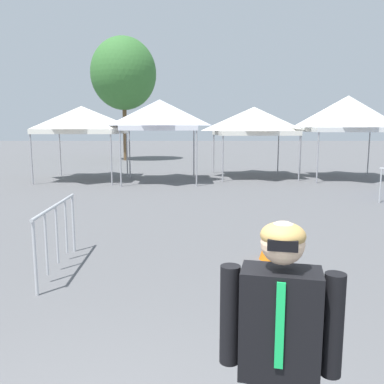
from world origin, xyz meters
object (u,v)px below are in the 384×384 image
Objects in this scene: canopy_tent_left_of_center at (347,114)px; traffic_cone_lot_center at (268,245)px; canopy_tent_behind_left at (159,115)px; crowd_barrier_mid_lot at (55,224)px; canopy_tent_far_left at (253,121)px; canopy_tent_far_right at (81,120)px; tree_behind_tents_center at (123,74)px; person_foreground at (278,355)px.

canopy_tent_left_of_center is 12.93m from traffic_cone_lot_center.
crowd_barrier_mid_lot is at bearing -94.24° from canopy_tent_behind_left.
canopy_tent_far_left is (4.17, 1.69, -0.22)m from canopy_tent_behind_left.
canopy_tent_behind_left is at bearing -172.75° from canopy_tent_left_of_center.
canopy_tent_behind_left is at bearing -10.62° from canopy_tent_far_right.
tree_behind_tents_center is 3.99× the size of crowd_barrier_mid_lot.
traffic_cone_lot_center is (0.85, 4.74, -0.77)m from person_foreground.
canopy_tent_far_left is 13.65m from crowd_barrier_mid_lot.
canopy_tent_far_right is 11.63m from canopy_tent_left_of_center.
canopy_tent_far_right is 1.66× the size of crowd_barrier_mid_lot.
canopy_tent_far_left is (7.59, 1.05, -0.03)m from canopy_tent_far_right.
canopy_tent_far_right is 7.66m from canopy_tent_far_left.
canopy_tent_left_of_center reaches higher than person_foreground.
canopy_tent_behind_left reaches higher than traffic_cone_lot_center.
crowd_barrier_mid_lot is (2.61, -11.53, -1.84)m from canopy_tent_far_right.
tree_behind_tents_center reaches higher than person_foreground.
canopy_tent_left_of_center is 6.95× the size of traffic_cone_lot_center.
canopy_tent_left_of_center is at bearing -42.17° from tree_behind_tents_center.
canopy_tent_far_right is 0.96× the size of canopy_tent_left_of_center.
canopy_tent_behind_left is 8.26m from canopy_tent_left_of_center.
person_foreground is (-6.39, -16.13, -1.83)m from canopy_tent_left_of_center.
canopy_tent_far_right is at bearing 102.77° from crowd_barrier_mid_lot.
canopy_tent_left_of_center is at bearing 1.98° from canopy_tent_far_right.
canopy_tent_behind_left is 1.62× the size of crowd_barrier_mid_lot.
canopy_tent_far_right is 12.77m from traffic_cone_lot_center.
canopy_tent_left_of_center reaches higher than canopy_tent_behind_left.
canopy_tent_far_right is 1.02× the size of canopy_tent_behind_left.
canopy_tent_far_left reaches higher than person_foreground.
traffic_cone_lot_center is at bearing 79.79° from person_foreground.
traffic_cone_lot_center is at bearing -75.59° from canopy_tent_behind_left.
canopy_tent_left_of_center reaches higher than canopy_tent_far_right.
canopy_tent_left_of_center is 0.44× the size of tree_behind_tents_center.
crowd_barrier_mid_lot is at bearing -127.03° from canopy_tent_left_of_center.
canopy_tent_behind_left is 0.41× the size of tree_behind_tents_center.
tree_behind_tents_center is (0.08, 10.85, 3.32)m from canopy_tent_far_right.
person_foreground is at bearing -83.17° from canopy_tent_behind_left.
crowd_barrier_mid_lot is (-0.81, -10.89, -2.03)m from canopy_tent_behind_left.
person_foreground is at bearing -100.21° from traffic_cone_lot_center.
person_foreground is 0.85× the size of crowd_barrier_mid_lot.
canopy_tent_behind_left is 12.37m from tree_behind_tents_center.
person_foreground is at bearing -71.62° from canopy_tent_far_right.
canopy_tent_left_of_center is 1.74× the size of crowd_barrier_mid_lot.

